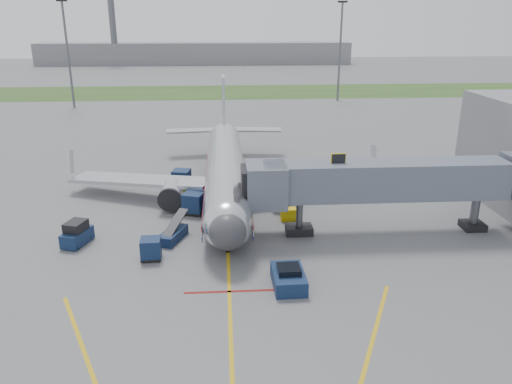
{
  "coord_description": "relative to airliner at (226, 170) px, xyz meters",
  "views": [
    {
      "loc": [
        -0.2,
        -32.98,
        17.12
      ],
      "look_at": [
        2.5,
        6.66,
        3.2
      ],
      "focal_mm": 35.0,
      "sensor_mm": 36.0,
      "label": 1
    }
  ],
  "objects": [
    {
      "name": "baggage_cart_a",
      "position": [
        -3.0,
        -5.0,
        -1.64
      ],
      "size": [
        2.32,
        2.32,
        1.97
      ],
      "color": "#0C1C37",
      "rests_on": "ground"
    },
    {
      "name": "belt_loader",
      "position": [
        -4.42,
        -10.76,
        -2.17
      ],
      "size": [
        2.38,
        4.03,
        1.91
      ],
      "color": "#0C1C37",
      "rests_on": "ground"
    },
    {
      "name": "light_mast_left",
      "position": [
        -30.0,
        54.75,
        8.13
      ],
      "size": [
        2.0,
        0.44,
        20.4
      ],
      "color": "#595B60",
      "rests_on": "ground"
    },
    {
      "name": "apron_markings",
      "position": [
        -0.0,
        -22.65,
        -2.64
      ],
      "size": [
        21.52,
        50.0,
        0.01
      ],
      "color": "gold",
      "rests_on": "ground"
    },
    {
      "name": "jet_bridge",
      "position": [
        12.86,
        -10.25,
        1.82
      ],
      "size": [
        25.3,
        4.0,
        6.9
      ],
      "color": "slate",
      "rests_on": "ground"
    },
    {
      "name": "baggage_cart_c",
      "position": [
        -4.66,
        2.47,
        -1.65
      ],
      "size": [
        2.12,
        2.12,
        1.95
      ],
      "color": "#0C1C37",
      "rests_on": "ground"
    },
    {
      "name": "ramp_worker",
      "position": [
        -4.06,
        0.21,
        -1.69
      ],
      "size": [
        0.83,
        0.73,
        1.91
      ],
      "primitive_type": "imported",
      "rotation": [
        0.0,
        0.0,
        0.49
      ],
      "color": "#88CF18",
      "rests_on": "ground"
    },
    {
      "name": "baggage_tug",
      "position": [
        -11.98,
        -11.03,
        -1.79
      ],
      "size": [
        2.2,
        3.06,
        1.93
      ],
      "color": "#0C1C37",
      "rests_on": "ground"
    },
    {
      "name": "baggage_cart_b",
      "position": [
        -5.76,
        -14.08,
        -1.82
      ],
      "size": [
        1.59,
        1.59,
        1.63
      ],
      "color": "#0C1C37",
      "rests_on": "ground"
    },
    {
      "name": "ground",
      "position": [
        -0.0,
        -15.25,
        -2.65
      ],
      "size": [
        400.0,
        400.0,
        0.0
      ],
      "primitive_type": "plane",
      "color": "#565659",
      "rests_on": "ground"
    },
    {
      "name": "airliner",
      "position": [
        0.0,
        0.0,
        0.0
      ],
      "size": [
        32.1,
        35.67,
        10.25
      ],
      "color": "silver",
      "rests_on": "ground"
    },
    {
      "name": "distant_terminal",
      "position": [
        -10.0,
        154.75,
        1.35
      ],
      "size": [
        120.0,
        14.0,
        8.0
      ],
      "primitive_type": "cube",
      "color": "slate",
      "rests_on": "ground"
    },
    {
      "name": "pushback_tug",
      "position": [
        4.0,
        -18.75,
        -2.05
      ],
      "size": [
        2.17,
        3.48,
        1.43
      ],
      "color": "#0C1C37",
      "rests_on": "ground"
    },
    {
      "name": "light_mast_right",
      "position": [
        25.0,
        59.75,
        8.13
      ],
      "size": [
        2.0,
        0.44,
        20.4
      ],
      "color": "#595B60",
      "rests_on": "ground"
    },
    {
      "name": "grass_strip",
      "position": [
        -0.0,
        74.75,
        -2.64
      ],
      "size": [
        300.0,
        25.0,
        0.01
      ],
      "primitive_type": "cube",
      "color": "#2D4C1E",
      "rests_on": "ground"
    },
    {
      "name": "ground_power_cart",
      "position": [
        5.49,
        -7.25,
        -2.1
      ],
      "size": [
        1.42,
        0.98,
        1.1
      ],
      "color": "yellow",
      "rests_on": "ground"
    },
    {
      "name": "control_tower",
      "position": [
        -40.0,
        149.75,
        14.68
      ],
      "size": [
        4.0,
        4.0,
        30.0
      ],
      "color": "#595B60",
      "rests_on": "ground"
    }
  ]
}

